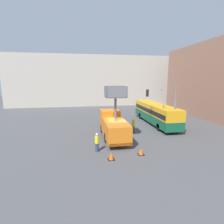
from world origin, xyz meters
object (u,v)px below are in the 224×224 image
object	(u,v)px
traffic_light_pole	(164,102)
traffic_cone_mid_road	(111,156)
road_worker_near_truck	(97,142)
road_worker_directing	(133,125)
traffic_cone_near_truck	(141,152)
utility_truck	(113,125)
city_bus	(155,112)

from	to	relation	value
traffic_light_pole	traffic_cone_mid_road	world-z (taller)	traffic_light_pole
road_worker_near_truck	traffic_light_pole	bearing A→B (deg)	123.94
road_worker_directing	traffic_cone_near_truck	bearing A→B (deg)	-135.49
utility_truck	road_worker_directing	bearing A→B (deg)	28.98
utility_truck	traffic_cone_mid_road	distance (m)	5.77
traffic_cone_near_truck	road_worker_near_truck	bearing A→B (deg)	160.38
city_bus	traffic_cone_mid_road	size ratio (longest dim) A/B	18.69
road_worker_near_truck	traffic_cone_mid_road	distance (m)	2.22
road_worker_near_truck	road_worker_directing	world-z (taller)	road_worker_directing
utility_truck	road_worker_near_truck	xyz separation A→B (m)	(-2.18, -3.63, -0.66)
city_bus	traffic_cone_mid_road	bearing A→B (deg)	137.13
road_worker_directing	traffic_cone_mid_road	world-z (taller)	road_worker_directing
utility_truck	road_worker_directing	size ratio (longest dim) A/B	3.98
road_worker_directing	traffic_light_pole	bearing A→B (deg)	-39.20
road_worker_directing	traffic_cone_mid_road	xyz separation A→B (m)	(-4.03, -7.10, -0.64)
traffic_light_pole	road_worker_directing	bearing A→B (deg)	175.65
utility_truck	road_worker_near_truck	world-z (taller)	utility_truck
utility_truck	road_worker_near_truck	size ratio (longest dim) A/B	4.16
city_bus	road_worker_directing	xyz separation A→B (m)	(-4.57, -3.82, -0.82)
traffic_light_pole	traffic_cone_near_truck	world-z (taller)	traffic_light_pole
traffic_light_pole	traffic_cone_near_truck	distance (m)	8.86
city_bus	road_worker_directing	size ratio (longest dim) A/B	6.41
traffic_cone_mid_road	road_worker_near_truck	bearing A→B (deg)	118.58
city_bus	traffic_light_pole	world-z (taller)	traffic_light_pole
traffic_light_pole	road_worker_directing	size ratio (longest dim) A/B	3.04
utility_truck	traffic_light_pole	world-z (taller)	utility_truck
traffic_cone_near_truck	city_bus	bearing A→B (deg)	60.85
utility_truck	traffic_cone_mid_road	bearing A→B (deg)	-101.81
utility_truck	traffic_cone_mid_road	size ratio (longest dim) A/B	11.60
utility_truck	traffic_cone_near_truck	size ratio (longest dim) A/B	11.93
city_bus	traffic_cone_near_truck	distance (m)	12.01
traffic_light_pole	road_worker_directing	xyz separation A→B (m)	(-3.87, 0.29, -2.93)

